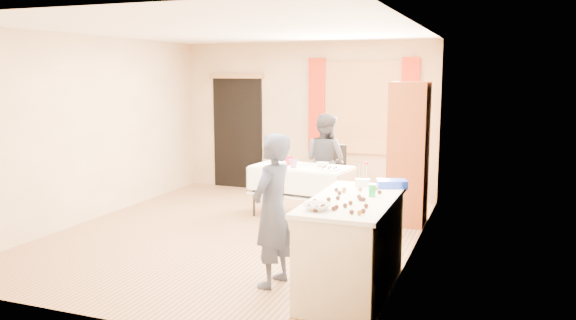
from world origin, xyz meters
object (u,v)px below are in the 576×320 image
at_px(party_table, 302,187).
at_px(chair, 334,186).
at_px(cabinet, 409,154).
at_px(counter, 353,245).
at_px(woman, 325,161).
at_px(girl, 272,210).

relative_size(party_table, chair, 1.62).
xyz_separation_m(cabinet, party_table, (-1.48, -0.20, -0.53)).
height_order(cabinet, party_table, cabinet).
xyz_separation_m(counter, chair, (-1.19, 3.52, -0.18)).
relative_size(cabinet, party_table, 1.30).
height_order(cabinet, chair, cabinet).
distance_m(cabinet, party_table, 1.59).
relative_size(cabinet, woman, 1.33).
relative_size(girl, woman, 1.03).
relative_size(counter, party_table, 1.07).
relative_size(party_table, girl, 1.00).
xyz_separation_m(cabinet, counter, (-0.10, -2.68, -0.53)).
xyz_separation_m(girl, woman, (-0.46, 3.27, -0.02)).
bearing_deg(chair, cabinet, -49.75).
bearing_deg(chair, party_table, -117.38).
distance_m(cabinet, girl, 2.95).
bearing_deg(girl, counter, 107.71).
distance_m(cabinet, counter, 2.73).
xyz_separation_m(counter, woman, (-1.23, 3.15, 0.28)).
height_order(party_table, girl, girl).
bearing_deg(party_table, chair, 86.08).
bearing_deg(counter, chair, 108.66).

